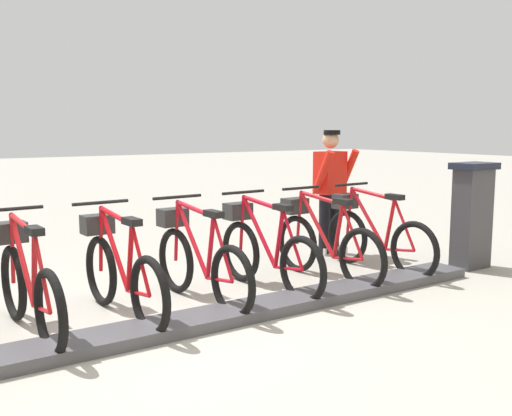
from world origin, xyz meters
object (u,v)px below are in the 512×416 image
Objects in this scene: worker_near_rack at (330,187)px; bike_docked_3 at (198,259)px; bike_docked_0 at (374,235)px; bike_docked_4 at (120,270)px; bike_docked_5 at (27,283)px; bike_docked_1 at (323,242)px; payment_kiosk at (472,214)px; bike_docked_2 at (265,250)px.

bike_docked_3 is at bearing 111.20° from worker_near_rack.
bike_docked_3 is at bearing 90.00° from bike_docked_0.
bike_docked_0 is 2.38m from bike_docked_3.
bike_docked_4 is 0.79m from bike_docked_5.
bike_docked_0 is 0.79m from bike_docked_1.
bike_docked_3 is (0.00, 1.58, 0.00)m from bike_docked_1.
payment_kiosk reaches higher than bike_docked_4.
bike_docked_5 is at bearing 90.00° from bike_docked_2.
bike_docked_0 and bike_docked_3 have the same top height.
bike_docked_3 and bike_docked_5 have the same top height.
bike_docked_0 is 1.00× the size of bike_docked_5.
bike_docked_4 is at bearing 82.29° from payment_kiosk.
bike_docked_3 is 1.00× the size of bike_docked_4.
bike_docked_2 is 2.38m from bike_docked_5.
bike_docked_0 and bike_docked_2 have the same top height.
bike_docked_4 is 1.04× the size of worker_near_rack.
worker_near_rack is (0.98, -0.16, 0.48)m from bike_docked_0.
bike_docked_3 is at bearing 90.00° from bike_docked_2.
bike_docked_4 is at bearing 90.00° from bike_docked_0.
payment_kiosk is 2.71m from bike_docked_2.
payment_kiosk is at bearing -102.23° from bike_docked_2.
bike_docked_0 is at bearing -90.00° from bike_docked_3.
worker_near_rack is at bearing -60.56° from bike_docked_2.
bike_docked_2 and bike_docked_4 have the same top height.
payment_kiosk is at bearing -149.96° from worker_near_rack.
bike_docked_5 is at bearing 90.00° from bike_docked_3.
payment_kiosk is at bearing -97.71° from bike_docked_4.
worker_near_rack reaches higher than bike_docked_2.
bike_docked_2 is at bearing 90.00° from bike_docked_0.
bike_docked_4 is (0.57, 4.22, -0.24)m from payment_kiosk.
bike_docked_4 is 3.50m from worker_near_rack.
worker_near_rack is (0.98, -3.32, 0.48)m from bike_docked_4.
bike_docked_3 is 1.58m from bike_docked_5.
worker_near_rack is (0.98, -2.53, 0.48)m from bike_docked_3.
bike_docked_3 is 0.79m from bike_docked_4.
bike_docked_0 is 1.00× the size of bike_docked_1.
worker_near_rack is (0.98, -4.11, 0.48)m from bike_docked_5.
bike_docked_2 is (0.57, 2.64, -0.24)m from payment_kiosk.
bike_docked_1 is at bearing -90.00° from bike_docked_4.
worker_near_rack is at bearing -76.58° from bike_docked_5.
worker_near_rack is (1.55, 0.90, 0.24)m from payment_kiosk.
worker_near_rack is (0.98, -1.74, 0.48)m from bike_docked_2.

